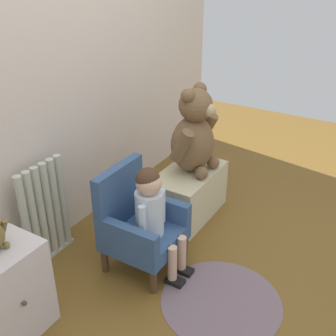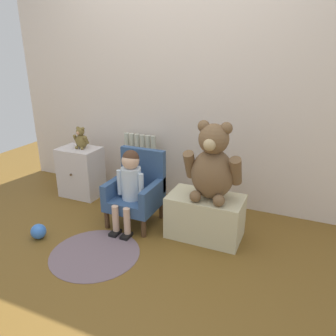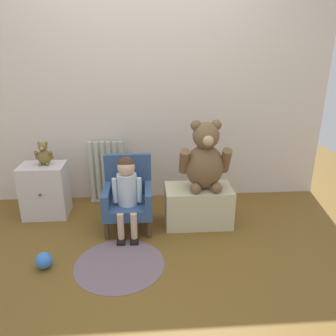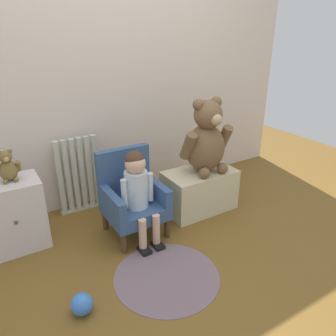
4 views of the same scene
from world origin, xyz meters
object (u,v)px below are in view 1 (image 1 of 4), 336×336
(small_dresser, at_px, (3,295))
(floor_rug, at_px, (221,301))
(large_teddy_bear, at_px, (194,135))
(child_figure, at_px, (153,207))
(low_bench, at_px, (188,193))
(child_armchair, at_px, (138,223))
(radiator, at_px, (45,213))

(small_dresser, distance_m, floor_rug, 1.17)
(large_teddy_bear, distance_m, floor_rug, 1.13)
(small_dresser, bearing_deg, large_teddy_bear, -10.13)
(child_figure, height_order, low_bench, child_figure)
(large_teddy_bear, xyz_separation_m, floor_rug, (-0.73, -0.59, -0.63))
(child_figure, xyz_separation_m, low_bench, (0.64, 0.10, -0.27))
(child_armchair, relative_size, low_bench, 1.07)
(large_teddy_bear, relative_size, floor_rug, 0.90)
(child_figure, relative_size, floor_rug, 1.01)
(radiator, height_order, large_teddy_bear, large_teddy_bear)
(child_armchair, bearing_deg, small_dresser, 162.64)
(child_armchair, relative_size, large_teddy_bear, 1.04)
(child_armchair, distance_m, large_teddy_bear, 0.76)
(child_figure, bearing_deg, floor_rug, -95.78)
(low_bench, height_order, floor_rug, low_bench)
(radiator, distance_m, large_teddy_bear, 1.12)
(radiator, distance_m, low_bench, 1.04)
(radiator, distance_m, child_armchair, 0.58)
(child_figure, bearing_deg, large_teddy_bear, 8.09)
(low_bench, bearing_deg, child_figure, -170.77)
(small_dresser, xyz_separation_m, child_armchair, (0.81, -0.25, 0.04))
(large_teddy_bear, bearing_deg, child_armchair, 178.83)
(child_armchair, xyz_separation_m, large_teddy_bear, (0.68, -0.01, 0.34))
(small_dresser, xyz_separation_m, floor_rug, (0.76, -0.85, -0.26))
(radiator, relative_size, large_teddy_bear, 1.06)
(child_armchair, bearing_deg, large_teddy_bear, -1.17)
(radiator, xyz_separation_m, child_armchair, (0.24, -0.53, -0.03))
(radiator, relative_size, small_dresser, 1.27)
(low_bench, distance_m, large_teddy_bear, 0.46)
(child_figure, xyz_separation_m, large_teddy_bear, (0.68, 0.10, 0.19))
(floor_rug, bearing_deg, child_armchair, 85.29)
(child_armchair, bearing_deg, low_bench, -0.64)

